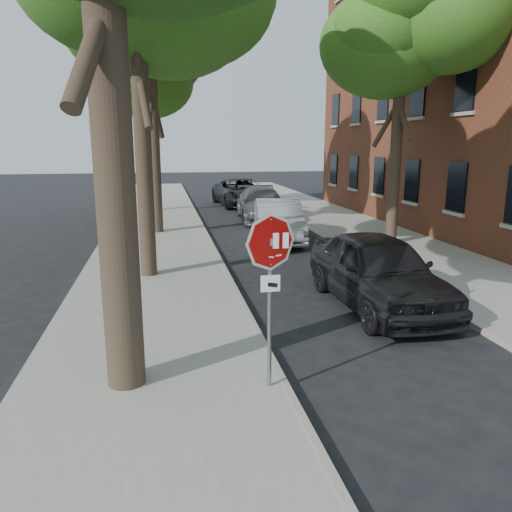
{
  "coord_description": "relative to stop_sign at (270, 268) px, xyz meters",
  "views": [
    {
      "loc": [
        -2.17,
        -6.7,
        3.66
      ],
      "look_at": [
        -0.84,
        0.3,
        2.05
      ],
      "focal_mm": 35.0,
      "sensor_mm": 36.0,
      "label": 1
    }
  ],
  "objects": [
    {
      "name": "ground",
      "position": [
        0.7,
        0.03,
        -1.95
      ],
      "size": [
        120.0,
        120.0,
        0.0
      ],
      "primitive_type": "plane",
      "color": "black",
      "rests_on": "ground"
    },
    {
      "name": "sidewalk_left",
      "position": [
        -1.8,
        12.03,
        -1.89
      ],
      "size": [
        4.0,
        55.0,
        0.12
      ],
      "primitive_type": "cube",
      "color": "gray",
      "rests_on": "ground"
    },
    {
      "name": "sidewalk_right",
      "position": [
        6.7,
        12.03,
        -1.89
      ],
      "size": [
        4.0,
        55.0,
        0.12
      ],
      "primitive_type": "cube",
      "color": "gray",
      "rests_on": "ground"
    },
    {
      "name": "curb_left",
      "position": [
        0.25,
        12.03,
        -1.88
      ],
      "size": [
        0.12,
        55.0,
        0.13
      ],
      "primitive_type": "cube",
      "color": "#9E9384",
      "rests_on": "ground"
    },
    {
      "name": "curb_right",
      "position": [
        4.65,
        12.03,
        -1.88
      ],
      "size": [
        0.12,
        55.0,
        0.13
      ],
      "primitive_type": "cube",
      "color": "#9E9384",
      "rests_on": "ground"
    },
    {
      "name": "stop_sign",
      "position": [
        0.0,
        0.0,
        0.0
      ],
      "size": [
        0.76,
        0.34,
        2.61
      ],
      "color": "gray",
      "rests_on": "sidewalk_left"
    },
    {
      "name": "tree_mid_b",
      "position": [
        -1.72,
        14.15,
        6.05
      ],
      "size": [
        5.88,
        5.46,
        10.36
      ],
      "color": "black",
      "rests_on": "sidewalk_left"
    },
    {
      "name": "tree_far",
      "position": [
        -2.02,
        21.14,
        5.26
      ],
      "size": [
        5.29,
        4.91,
        9.33
      ],
      "color": "black",
      "rests_on": "sidewalk_left"
    },
    {
      "name": "tree_right",
      "position": [
        6.68,
        10.14,
        5.26
      ],
      "size": [
        5.29,
        4.91,
        9.33
      ],
      "color": "black",
      "rests_on": "sidewalk_right"
    },
    {
      "name": "car_a",
      "position": [
        3.3,
        3.6,
        -1.11
      ],
      "size": [
        2.08,
        4.98,
        1.68
      ],
      "primitive_type": "imported",
      "rotation": [
        0.0,
        0.0,
        0.02
      ],
      "color": "black",
      "rests_on": "ground"
    },
    {
      "name": "car_b",
      "position": [
        2.87,
        11.71,
        -1.17
      ],
      "size": [
        2.26,
        4.92,
        1.56
      ],
      "primitive_type": "imported",
      "rotation": [
        0.0,
        0.0,
        -0.13
      ],
      "color": "#A8AAB1",
      "rests_on": "ground"
    },
    {
      "name": "car_c",
      "position": [
        3.3,
        17.08,
        -1.17
      ],
      "size": [
        2.54,
        5.52,
        1.56
      ],
      "primitive_type": "imported",
      "rotation": [
        0.0,
        0.0,
        -0.07
      ],
      "color": "#4E4E53",
      "rests_on": "ground"
    },
    {
      "name": "car_d",
      "position": [
        3.24,
        23.0,
        -1.13
      ],
      "size": [
        3.16,
        6.06,
        1.63
      ],
      "primitive_type": "imported",
      "rotation": [
        0.0,
        0.0,
        0.08
      ],
      "color": "black",
      "rests_on": "ground"
    }
  ]
}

